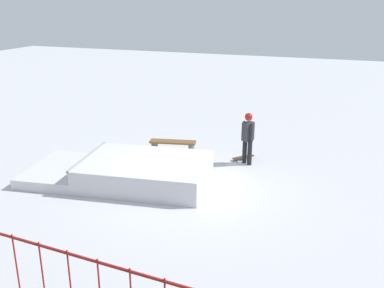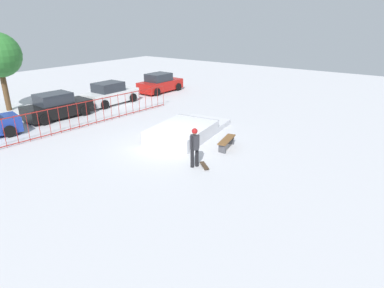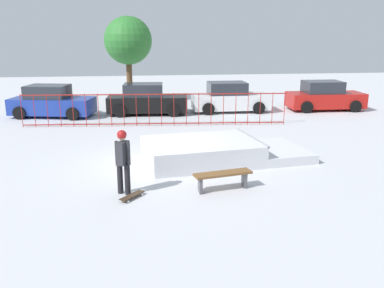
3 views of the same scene
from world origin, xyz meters
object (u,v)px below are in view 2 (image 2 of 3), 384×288
skate_ramp (187,130)px  parked_car_white (110,94)px  park_bench (227,141)px  parked_car_red (160,83)px  skateboard (204,165)px  parked_car_black (57,107)px  skater (195,145)px

skate_ramp → parked_car_white: size_ratio=1.39×
skate_ramp → park_bench: size_ratio=3.46×
parked_car_white → parked_car_red: bearing=-1.6°
skateboard → parked_car_red: parked_car_red is taller
skateboard → park_bench: bearing=-42.5°
parked_car_black → parked_car_white: size_ratio=1.02×
skateboard → parked_car_white: (5.15, 11.84, 0.65)m
skater → skateboard: 1.02m
park_bench → parked_car_white: parked_car_white is taller
skate_ramp → parked_car_black: (-2.04, 8.71, 0.41)m
skate_ramp → park_bench: skate_ramp is taller
skateboard → parked_car_black: 11.73m
skateboard → parked_car_black: bearing=36.3°
skater → parked_car_black: bearing=24.4°
skater → parked_car_black: size_ratio=0.41×
parked_car_black → parked_car_white: (4.48, 0.14, 0.00)m
skateboard → parked_car_red: (10.47, 11.67, 0.65)m
parked_car_white → skater: bearing=-114.7°
skate_ramp → skater: skater is taller
parked_car_red → skateboard: bearing=-130.1°
skater → parked_car_black: (0.88, 11.33, -0.28)m
parked_car_black → skate_ramp: bearing=-72.9°
parked_car_white → parked_car_black: bearing=-177.8°
skateboard → parked_car_white: 12.93m
skate_ramp → parked_car_red: bearing=40.2°
park_bench → parked_car_white: bearing=76.7°
skateboard → parked_car_black: parked_car_black is taller
skater → parked_car_red: (10.67, 11.30, -0.28)m
park_bench → parked_car_red: 13.89m
skater → parked_car_white: size_ratio=0.42×
skate_ramp → parked_car_white: bearing=66.6°
parked_car_red → parked_car_black: bearing=-178.4°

